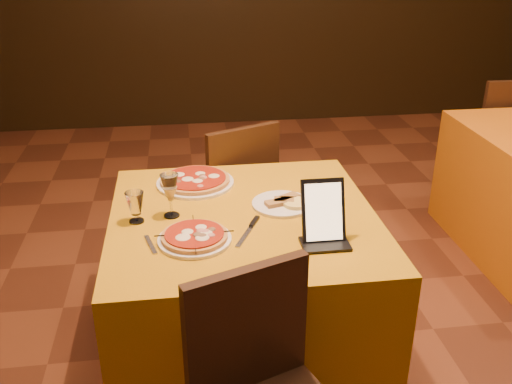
{
  "coord_description": "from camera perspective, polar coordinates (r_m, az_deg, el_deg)",
  "views": [
    {
      "loc": [
        -0.82,
        -2.17,
        1.83
      ],
      "look_at": [
        -0.54,
        -0.09,
        0.86
      ],
      "focal_mm": 40.0,
      "sensor_mm": 36.0,
      "label": 1
    }
  ],
  "objects": [
    {
      "name": "floor",
      "position": [
        2.96,
        10.45,
        -14.01
      ],
      "size": [
        6.0,
        7.0,
        0.01
      ],
      "primitive_type": "cube",
      "color": "#5E2D19",
      "rests_on": "ground"
    },
    {
      "name": "water_glass",
      "position": [
        2.33,
        -11.97,
        -1.51
      ],
      "size": [
        0.06,
        0.06,
        0.13
      ],
      "primitive_type": null,
      "rotation": [
        0.0,
        0.0,
        0.04
      ],
      "color": "white",
      "rests_on": "main_table"
    },
    {
      "name": "pizza_near",
      "position": [
        2.18,
        -6.17,
        -4.57
      ],
      "size": [
        0.28,
        0.28,
        0.03
      ],
      "rotation": [
        0.0,
        0.0,
        0.42
      ],
      "color": "white",
      "rests_on": "main_table"
    },
    {
      "name": "tablet",
      "position": [
        2.15,
        6.74,
        -1.88
      ],
      "size": [
        0.16,
        0.1,
        0.23
      ],
      "primitive_type": "cube",
      "rotation": [
        -0.35,
        0.0,
        -0.0
      ],
      "color": "black",
      "rests_on": "main_table"
    },
    {
      "name": "wine_glass",
      "position": [
        2.34,
        -8.56,
        -0.32
      ],
      "size": [
        0.09,
        0.09,
        0.19
      ],
      "primitive_type": null,
      "rotation": [
        0.0,
        0.0,
        -0.23
      ],
      "color": "#DFC77F",
      "rests_on": "main_table"
    },
    {
      "name": "fork_near",
      "position": [
        2.18,
        -10.49,
        -5.2
      ],
      "size": [
        0.05,
        0.15,
        0.01
      ],
      "primitive_type": "cube",
      "rotation": [
        0.0,
        0.0,
        1.84
      ],
      "color": "#BCBCC3",
      "rests_on": "main_table"
    },
    {
      "name": "cutlet_dish",
      "position": [
        2.44,
        2.58,
        -1.08
      ],
      "size": [
        0.26,
        0.26,
        0.03
      ],
      "rotation": [
        0.0,
        0.0,
        0.26
      ],
      "color": "white",
      "rests_on": "main_table"
    },
    {
      "name": "chair_main_far",
      "position": [
        3.23,
        -2.92,
        -0.35
      ],
      "size": [
        0.58,
        0.58,
        0.91
      ],
      "primitive_type": null,
      "rotation": [
        0.0,
        0.0,
        3.56
      ],
      "color": "black",
      "rests_on": "floor"
    },
    {
      "name": "knife",
      "position": [
        2.23,
        -0.86,
        -4.08
      ],
      "size": [
        0.12,
        0.22,
        0.01
      ],
      "primitive_type": "cube",
      "rotation": [
        0.0,
        0.0,
        1.12
      ],
      "color": "silver",
      "rests_on": "main_table"
    },
    {
      "name": "fork_far",
      "position": [
        2.7,
        -3.13,
        1.36
      ],
      "size": [
        0.04,
        0.18,
        0.01
      ],
      "primitive_type": "cube",
      "rotation": [
        0.0,
        0.0,
        1.69
      ],
      "color": "silver",
      "rests_on": "main_table"
    },
    {
      "name": "pizza_far",
      "position": [
        2.66,
        -6.1,
        1.08
      ],
      "size": [
        0.36,
        0.36,
        0.03
      ],
      "rotation": [
        0.0,
        0.0,
        0.34
      ],
      "color": "white",
      "rests_on": "main_table"
    },
    {
      "name": "chair_side_far",
      "position": [
        4.52,
        22.6,
        5.19
      ],
      "size": [
        0.44,
        0.44,
        0.91
      ],
      "primitive_type": null,
      "rotation": [
        0.0,
        0.0,
        3.11
      ],
      "color": "black",
      "rests_on": "floor"
    },
    {
      "name": "main_table",
      "position": [
        2.56,
        -1.19,
        -9.77
      ],
      "size": [
        1.1,
        1.1,
        0.75
      ],
      "primitive_type": "cube",
      "color": "#C4870C",
      "rests_on": "floor"
    }
  ]
}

